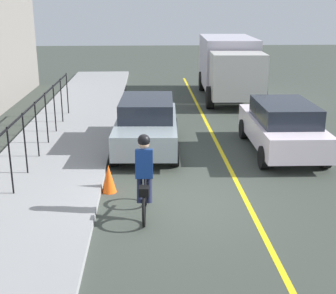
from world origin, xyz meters
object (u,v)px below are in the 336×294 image
parked_sedan_rear (147,124)px  cyclist_lead (144,177)px  traffic_cone_near (109,179)px  patrol_sedan (282,126)px  box_truck_background (229,65)px

parked_sedan_rear → cyclist_lead: bearing=1.7°
parked_sedan_rear → traffic_cone_near: size_ratio=6.47×
cyclist_lead → traffic_cone_near: bearing=34.1°
patrol_sedan → parked_sedan_rear: size_ratio=0.99×
box_truck_background → traffic_cone_near: size_ratio=9.82×
box_truck_background → traffic_cone_near: box_truck_background is taller
parked_sedan_rear → patrol_sedan: bearing=85.6°
parked_sedan_rear → box_truck_background: 9.05m
traffic_cone_near → parked_sedan_rear: bearing=-15.4°
cyclist_lead → parked_sedan_rear: 4.76m
parked_sedan_rear → box_truck_background: bearing=156.6°
parked_sedan_rear → traffic_cone_near: bearing=-12.9°
patrol_sedan → traffic_cone_near: (-2.89, 5.01, -0.48)m
cyclist_lead → patrol_sedan: bearing=-42.3°
box_truck_background → parked_sedan_rear: bearing=-23.7°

